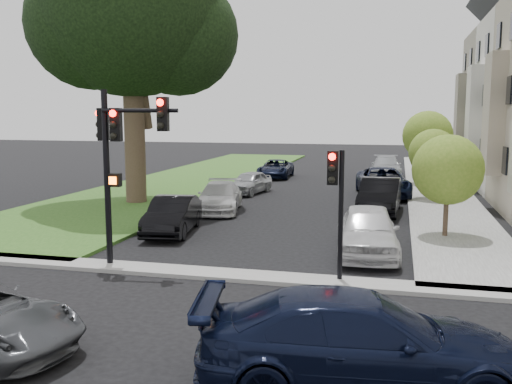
% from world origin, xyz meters
% --- Properties ---
extents(ground, '(140.00, 140.00, 0.00)m').
position_xyz_m(ground, '(0.00, 0.00, 0.00)').
color(ground, black).
rests_on(ground, ground).
extents(grass_strip, '(8.00, 44.00, 0.12)m').
position_xyz_m(grass_strip, '(-9.00, 24.00, 0.06)').
color(grass_strip, '#2B581B').
rests_on(grass_strip, ground).
extents(sidewalk_right, '(3.50, 44.00, 0.12)m').
position_xyz_m(sidewalk_right, '(6.75, 24.00, 0.06)').
color(sidewalk_right, gray).
rests_on(sidewalk_right, ground).
extents(sidewalk_cross, '(60.00, 1.00, 0.12)m').
position_xyz_m(sidewalk_cross, '(0.00, 2.00, 0.06)').
color(sidewalk_cross, gray).
rests_on(sidewalk_cross, ground).
extents(eucalyptus, '(10.00, 9.07, 14.16)m').
position_xyz_m(eucalyptus, '(-8.33, 13.21, 9.67)').
color(eucalyptus, '#3F3121').
rests_on(eucalyptus, ground).
extents(small_tree_a, '(2.53, 2.53, 3.80)m').
position_xyz_m(small_tree_a, '(6.20, 8.61, 2.53)').
color(small_tree_a, '#3F3121').
rests_on(small_tree_a, ground).
extents(small_tree_b, '(2.49, 2.49, 3.73)m').
position_xyz_m(small_tree_b, '(6.20, 17.98, 2.48)').
color(small_tree_b, '#3F3121').
rests_on(small_tree_b, ground).
extents(small_tree_c, '(3.12, 3.12, 4.68)m').
position_xyz_m(small_tree_c, '(6.20, 24.66, 3.11)').
color(small_tree_c, '#3F3121').
rests_on(small_tree_c, ground).
extents(traffic_signal_main, '(2.56, 0.67, 5.22)m').
position_xyz_m(traffic_signal_main, '(-3.39, 2.23, 3.60)').
color(traffic_signal_main, black).
rests_on(traffic_signal_main, ground).
extents(traffic_signal_secondary, '(0.45, 0.37, 3.59)m').
position_xyz_m(traffic_signal_secondary, '(2.91, 2.19, 2.51)').
color(traffic_signal_secondary, black).
rests_on(traffic_signal_secondary, ground).
extents(car_cross_far, '(5.81, 3.18, 1.60)m').
position_xyz_m(car_cross_far, '(3.96, -3.61, 0.80)').
color(car_cross_far, black).
rests_on(car_cross_far, ground).
extents(car_parked_0, '(2.25, 4.83, 1.60)m').
position_xyz_m(car_parked_0, '(3.59, 5.51, 0.80)').
color(car_parked_0, silver).
rests_on(car_parked_0, ground).
extents(car_parked_1, '(1.91, 4.91, 1.60)m').
position_xyz_m(car_parked_1, '(3.70, 13.39, 0.80)').
color(car_parked_1, black).
rests_on(car_parked_1, ground).
extents(car_parked_2, '(3.36, 5.97, 1.57)m').
position_xyz_m(car_parked_2, '(3.67, 18.96, 0.79)').
color(car_parked_2, black).
rests_on(car_parked_2, ground).
extents(car_parked_4, '(2.25, 5.15, 1.48)m').
position_xyz_m(car_parked_4, '(3.63, 28.58, 0.74)').
color(car_parked_4, '#999BA0').
rests_on(car_parked_4, ground).
extents(car_parked_5, '(2.11, 4.42, 1.40)m').
position_xyz_m(car_parked_5, '(-3.78, 7.04, 0.70)').
color(car_parked_5, black).
rests_on(car_parked_5, ground).
extents(car_parked_6, '(2.71, 4.91, 1.35)m').
position_xyz_m(car_parked_6, '(-3.54, 12.15, 0.67)').
color(car_parked_6, silver).
rests_on(car_parked_6, ground).
extents(car_parked_7, '(2.16, 3.96, 1.28)m').
position_xyz_m(car_parked_7, '(-3.67, 18.12, 0.64)').
color(car_parked_7, '#999BA0').
rests_on(car_parked_7, ground).
extents(car_parked_8, '(2.29, 4.65, 1.27)m').
position_xyz_m(car_parked_8, '(-3.91, 26.27, 0.63)').
color(car_parked_8, black).
rests_on(car_parked_8, ground).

